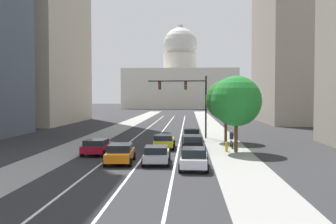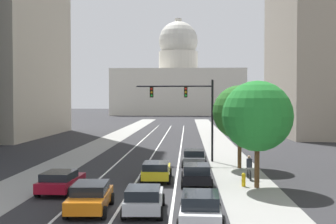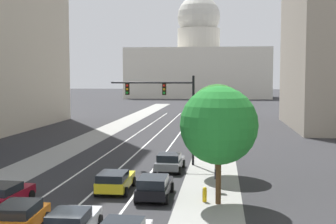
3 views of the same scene
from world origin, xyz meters
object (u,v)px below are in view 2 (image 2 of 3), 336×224
at_px(car_crimson, 61,181).
at_px(street_tree_far_right, 257,116).
at_px(capitol_building, 178,84).
at_px(car_white, 200,208).
at_px(car_gray, 194,157).
at_px(car_yellow, 156,170).
at_px(traffic_signal_mast, 190,104).
at_px(car_orange, 90,196).
at_px(cyclist, 249,168).
at_px(fire_hydrant, 244,180).
at_px(car_black, 196,174).
at_px(car_silver, 144,199).
at_px(street_tree_mid_right, 240,112).

relative_size(car_crimson, street_tree_far_right, 0.60).
relative_size(capitol_building, car_white, 11.67).
bearing_deg(car_gray, capitol_building, 3.64).
bearing_deg(capitol_building, car_yellow, -89.39).
bearing_deg(traffic_signal_mast, car_orange, -106.17).
relative_size(traffic_signal_mast, cyclist, 4.36).
xyz_separation_m(capitol_building, car_orange, (-1.38, -138.79, -10.91)).
distance_m(capitol_building, car_yellow, 131.07).
xyz_separation_m(fire_hydrant, street_tree_far_right, (0.80, -0.32, 4.16)).
height_order(car_white, car_black, car_white).
xyz_separation_m(car_white, fire_hydrant, (3.08, 8.62, -0.32)).
xyz_separation_m(car_crimson, cyclist, (12.07, 4.88, 0.12)).
distance_m(car_crimson, street_tree_far_right, 12.94).
bearing_deg(street_tree_far_right, traffic_signal_mast, 110.34).
xyz_separation_m(car_gray, fire_hydrant, (3.08, -8.59, -0.27)).
height_order(traffic_signal_mast, street_tree_far_right, traffic_signal_mast).
height_order(capitol_building, car_gray, capitol_building).
distance_m(car_orange, car_yellow, 8.64).
bearing_deg(capitol_building, car_silver, -89.43).
distance_m(cyclist, street_tree_mid_right, 6.26).
bearing_deg(car_white, car_orange, 70.97).
bearing_deg(car_crimson, car_orange, -143.41).
bearing_deg(car_black, fire_hydrant, -97.14).
relative_size(car_white, street_tree_far_right, 0.60).
relative_size(car_white, car_black, 0.97).
xyz_separation_m(car_orange, street_tree_mid_right, (9.24, 13.99, 3.87)).
relative_size(capitol_building, street_tree_mid_right, 7.02).
distance_m(capitol_building, street_tree_mid_right, 125.24).
bearing_deg(car_black, street_tree_mid_right, -27.80).
bearing_deg(street_tree_far_right, cyclist, 91.81).
bearing_deg(car_white, car_yellow, 16.84).
height_order(car_black, traffic_signal_mast, traffic_signal_mast).
bearing_deg(car_crimson, traffic_signal_mast, -27.46).
height_order(car_yellow, street_tree_far_right, street_tree_far_right).
height_order(capitol_building, car_silver, capitol_building).
distance_m(car_crimson, fire_hydrant, 11.61).
bearing_deg(car_silver, capitol_building, -1.02).
xyz_separation_m(car_orange, car_gray, (5.52, 15.11, -0.03)).
bearing_deg(car_orange, car_silver, -97.92).
bearing_deg(car_yellow, car_gray, -22.47).
distance_m(car_white, fire_hydrant, 9.16).
bearing_deg(street_tree_mid_right, car_crimson, -140.55).
height_order(car_yellow, traffic_signal_mast, traffic_signal_mast).
bearing_deg(car_crimson, car_yellow, -50.95).
bearing_deg(street_tree_mid_right, cyclist, -89.17).
height_order(capitol_building, cyclist, capitol_building).
xyz_separation_m(traffic_signal_mast, cyclist, (4.18, -8.70, -4.43)).
bearing_deg(car_silver, car_gray, -11.75).
xyz_separation_m(traffic_signal_mast, fire_hydrant, (3.46, -11.18, -4.82)).
relative_size(car_black, fire_hydrant, 4.67).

